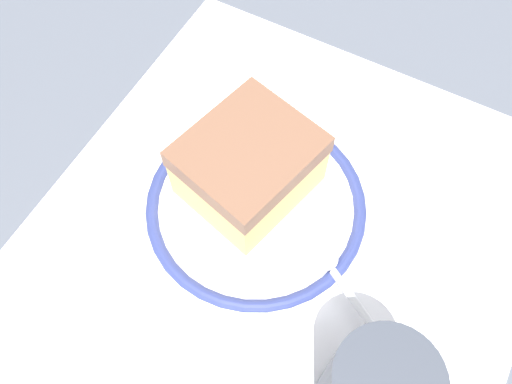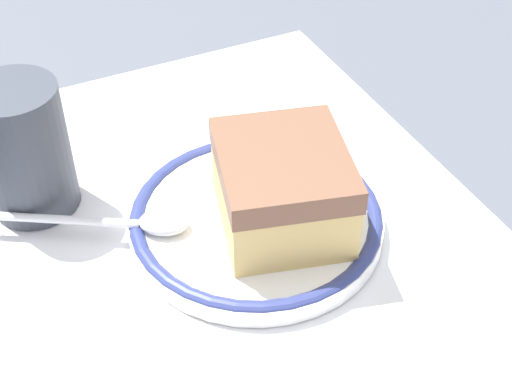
% 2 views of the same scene
% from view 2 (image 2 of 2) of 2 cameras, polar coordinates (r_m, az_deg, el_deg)
% --- Properties ---
extents(ground_plane, '(2.40, 2.40, 0.00)m').
position_cam_2_polar(ground_plane, '(0.51, -3.76, -2.39)').
color(ground_plane, '#4C515B').
extents(placemat, '(0.41, 0.36, 0.00)m').
position_cam_2_polar(placemat, '(0.51, -3.76, -2.33)').
color(placemat, white).
rests_on(placemat, ground_plane).
extents(plate, '(0.17, 0.17, 0.02)m').
position_cam_2_polar(plate, '(0.50, 0.00, -2.14)').
color(plate, white).
rests_on(plate, placemat).
extents(cake_slice, '(0.11, 0.10, 0.06)m').
position_cam_2_polar(cake_slice, '(0.47, 2.06, 0.32)').
color(cake_slice, '#DBB76B').
rests_on(cake_slice, plate).
extents(spoon, '(0.08, 0.12, 0.01)m').
position_cam_2_polar(spoon, '(0.49, -9.29, -2.27)').
color(spoon, silver).
rests_on(spoon, plate).
extents(cup, '(0.06, 0.06, 0.09)m').
position_cam_2_polar(cup, '(0.52, -17.32, 2.67)').
color(cup, '#383D47').
rests_on(cup, placemat).
extents(napkin, '(0.13, 0.13, 0.00)m').
position_cam_2_polar(napkin, '(0.62, -2.56, 7.16)').
color(napkin, white).
rests_on(napkin, placemat).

